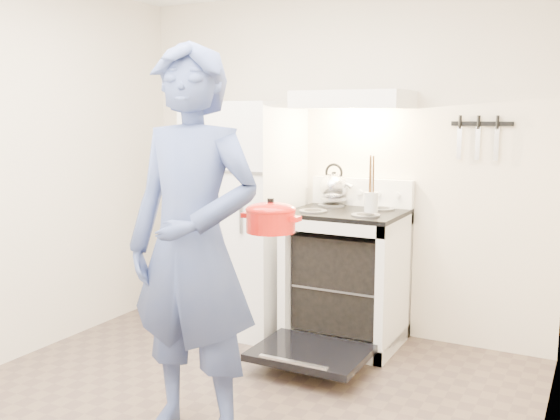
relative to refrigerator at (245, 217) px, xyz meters
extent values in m
cube|color=beige|center=(0.58, 0.35, 0.40)|extent=(3.20, 0.02, 2.50)
cube|color=white|center=(0.00, 0.00, 0.00)|extent=(0.70, 0.70, 1.70)
cube|color=white|center=(0.81, 0.02, -0.39)|extent=(0.76, 0.65, 0.92)
cube|color=black|center=(0.81, 0.02, 0.09)|extent=(0.76, 0.65, 0.03)
cube|color=white|center=(0.81, 0.31, 0.20)|extent=(0.76, 0.07, 0.20)
cube|color=black|center=(0.81, -0.57, -0.72)|extent=(0.70, 0.54, 0.04)
cube|color=slate|center=(0.81, 0.02, -0.41)|extent=(0.60, 0.52, 0.01)
cube|color=white|center=(0.81, 0.10, 0.86)|extent=(0.76, 0.50, 0.12)
cube|color=black|center=(1.63, 0.33, 0.70)|extent=(0.40, 0.02, 0.03)
cylinder|color=#8B684E|center=(0.83, 0.12, -0.40)|extent=(0.36, 0.36, 0.02)
cylinder|color=silver|center=(1.04, -0.14, 0.20)|extent=(0.11, 0.11, 0.13)
imported|color=navy|center=(0.63, -1.55, 0.12)|extent=(0.73, 0.50, 1.95)
camera|label=1|loc=(2.37, -3.97, 0.76)|focal=40.00mm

